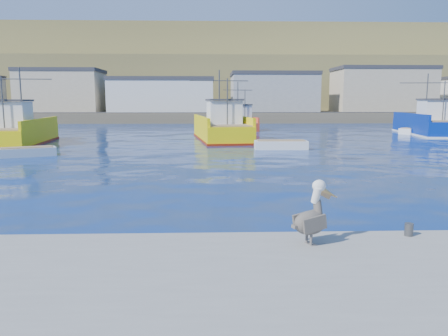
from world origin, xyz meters
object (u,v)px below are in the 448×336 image
at_px(trawler_yellow_a, 18,132).
at_px(skiff_mid, 281,146).
at_px(trawler_blue, 430,124).
at_px(pelican, 312,217).
at_px(trawler_yellow_b, 222,128).
at_px(boat_orange, 240,122).
at_px(skiff_far, 413,131).
at_px(skiff_left, 27,153).

distance_m(trawler_yellow_a, skiff_mid, 21.82).
xyz_separation_m(trawler_blue, pelican, (-21.69, -37.57, 0.01)).
bearing_deg(trawler_yellow_b, trawler_blue, 14.83).
relative_size(boat_orange, skiff_far, 1.99).
xyz_separation_m(skiff_far, pelican, (-20.33, -38.56, 0.83)).
bearing_deg(trawler_blue, pelican, -120.00).
distance_m(trawler_yellow_b, trawler_blue, 23.57).
relative_size(trawler_blue, skiff_mid, 3.24).
height_order(trawler_yellow_a, trawler_yellow_b, trawler_yellow_b).
bearing_deg(trawler_yellow_b, pelican, -88.01).
bearing_deg(skiff_left, trawler_yellow_a, 116.20).
distance_m(skiff_left, skiff_mid, 17.75).
xyz_separation_m(trawler_yellow_a, trawler_blue, (39.89, 9.74, 0.05)).
bearing_deg(pelican, boat_orange, 87.99).
height_order(trawler_yellow_b, skiff_far, trawler_yellow_b).
height_order(trawler_yellow_a, pelican, trawler_yellow_a).
height_order(trawler_yellow_b, pelican, trawler_yellow_b).
bearing_deg(trawler_yellow_a, skiff_far, 15.57).
xyz_separation_m(skiff_left, skiff_far, (34.54, 18.84, 0.03)).
height_order(skiff_far, pelican, pelican).
relative_size(trawler_yellow_a, boat_orange, 1.51).
height_order(trawler_blue, skiff_left, trawler_blue).
relative_size(trawler_yellow_a, trawler_blue, 0.91).
bearing_deg(trawler_blue, trawler_yellow_a, -166.27).
xyz_separation_m(boat_orange, skiff_mid, (1.56, -21.91, -0.71)).
relative_size(trawler_blue, skiff_left, 3.49).
height_order(skiff_mid, skiff_far, same).
height_order(trawler_yellow_b, skiff_mid, trawler_yellow_b).
bearing_deg(boat_orange, skiff_mid, -85.93).
relative_size(boat_orange, pelican, 5.42).
distance_m(skiff_left, skiff_far, 39.34).
distance_m(trawler_yellow_b, skiff_far, 22.56).
distance_m(skiff_mid, pelican, 23.63).
distance_m(skiff_left, pelican, 24.32).
xyz_separation_m(trawler_yellow_a, pelican, (18.20, -27.82, 0.06)).
bearing_deg(skiff_mid, skiff_far, 41.41).
relative_size(skiff_mid, skiff_far, 1.02).
height_order(trawler_yellow_a, skiff_far, trawler_yellow_a).
xyz_separation_m(trawler_yellow_b, trawler_blue, (22.79, 6.03, 0.03)).
bearing_deg(boat_orange, trawler_blue, -21.07).
xyz_separation_m(trawler_blue, skiff_mid, (-18.54, -14.16, -0.82)).
xyz_separation_m(skiff_left, pelican, (14.21, -19.72, 0.86)).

